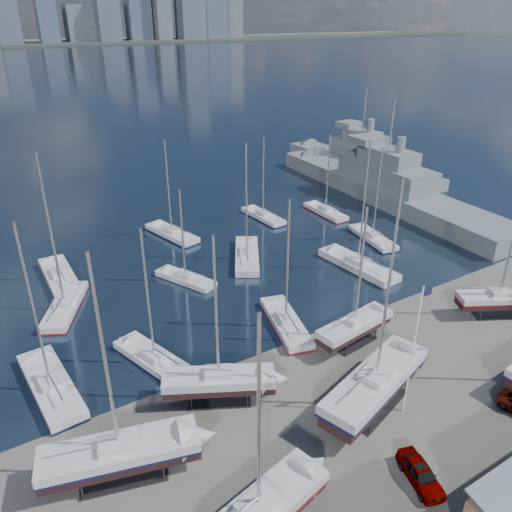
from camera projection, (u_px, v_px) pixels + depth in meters
ground at (387, 389)px, 43.15m from camera, size 1400.00×1400.00×0.00m
sailboat_cradle_0 at (120, 453)px, 34.18m from camera, size 11.29×5.78×17.46m
sailboat_cradle_2 at (219, 381)px, 41.09m from camera, size 9.36×6.56×15.12m
sailboat_cradle_3 at (376, 384)px, 40.45m from camera, size 12.67×6.84×19.45m
sailboat_cradle_4 at (355, 326)px, 48.42m from camera, size 8.86×3.48×14.23m
sailboat_cradle_6 at (499, 299)px, 52.92m from camera, size 8.76×6.25×14.13m
sailboat_moored_0 at (52, 388)px, 42.88m from camera, size 3.85×11.14×16.37m
sailboat_moored_1 at (65, 308)px, 54.56m from camera, size 7.10×10.07×14.84m
sailboat_moored_2 at (60, 279)px, 60.42m from camera, size 3.23×11.07×16.65m
sailboat_moored_3 at (155, 361)px, 46.17m from camera, size 5.29×9.90×14.26m
sailboat_moored_4 at (186, 279)px, 60.34m from camera, size 5.34×8.29×12.18m
sailboat_moored_5 at (172, 235)px, 72.57m from camera, size 4.92×10.26×14.79m
sailboat_moored_6 at (286, 324)px, 51.67m from camera, size 5.26×10.14×14.59m
sailboat_moored_7 at (247, 257)px, 65.79m from camera, size 7.97×10.76×16.16m
sailboat_moored_8 at (263, 217)px, 78.83m from camera, size 3.05×9.14×13.46m
sailboat_moored_9 at (358, 266)px, 63.38m from camera, size 4.08×11.59×17.18m
sailboat_moored_10 at (372, 239)px, 71.24m from camera, size 4.33×9.64×13.93m
sailboat_moored_11 at (325, 212)px, 80.61m from camera, size 2.78×9.07×13.45m
naval_ship_east at (384, 190)px, 86.80m from camera, size 11.30×52.29×18.67m
naval_ship_west at (360, 162)px, 103.16m from camera, size 8.46×38.88×17.47m
car_a at (421, 474)px, 34.36m from camera, size 2.93×4.67×1.48m
flagpole at (415, 343)px, 37.98m from camera, size 1.03×0.12×11.66m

